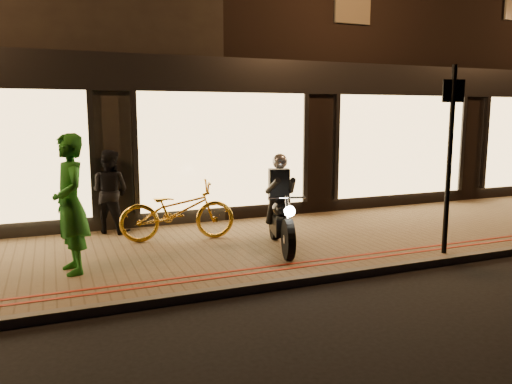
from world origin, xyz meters
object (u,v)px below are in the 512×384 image
Objects in this scene: sign_post at (450,150)px; motorcycle at (281,212)px; bicycle_gold at (177,211)px; person_green at (70,204)px.

motorcycle is at bearing 150.73° from sign_post.
bicycle_gold is 1.02× the size of person_green.
motorcycle is 0.96× the size of person_green.
sign_post is 1.48× the size of bicycle_gold.
motorcycle reaches higher than bicycle_gold.
person_green is at bearing 132.69° from bicycle_gold.
bicycle_gold is at bearing 112.97° from person_green.
sign_post is 4.70m from bicycle_gold.
person_green is (-1.82, -1.25, 0.46)m from bicycle_gold.
motorcycle is 2.88m from sign_post.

